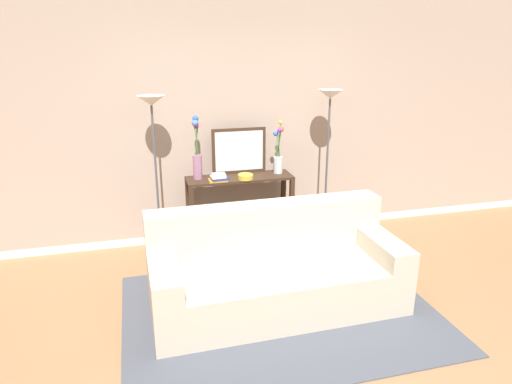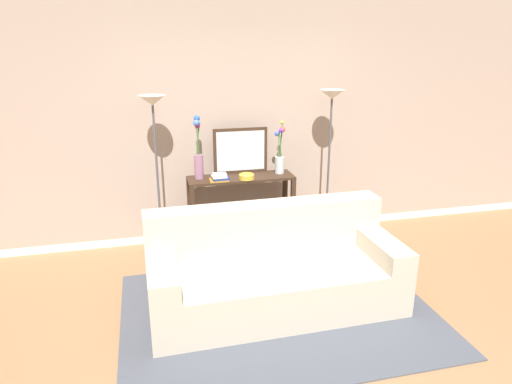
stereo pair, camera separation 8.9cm
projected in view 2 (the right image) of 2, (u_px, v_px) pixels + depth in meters
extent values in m
cube|color=#936B47|center=(303.00, 348.00, 3.66)|extent=(16.00, 16.00, 0.02)
cube|color=white|center=(240.00, 229.00, 5.84)|extent=(12.00, 0.15, 0.09)
cube|color=tan|center=(239.00, 110.00, 5.37)|extent=(12.00, 0.14, 2.89)
cube|color=#474C56|center=(278.00, 312.00, 4.12)|extent=(2.71, 1.99, 0.01)
cube|color=#BCB29E|center=(275.00, 287.00, 4.15)|extent=(2.22, 0.96, 0.42)
cube|color=#BCB29E|center=(266.00, 227.00, 4.32)|extent=(2.21, 0.29, 0.46)
cube|color=#BCB29E|center=(163.00, 292.00, 3.88)|extent=(0.25, 0.94, 0.60)
cube|color=#BCB29E|center=(376.00, 265.00, 4.35)|extent=(0.25, 0.94, 0.60)
cube|color=#382619|center=(241.00, 178.00, 5.22)|extent=(1.19, 0.36, 0.03)
cube|color=#382619|center=(241.00, 234.00, 5.43)|extent=(1.10, 0.30, 0.01)
cube|color=#382619|center=(193.00, 222.00, 5.08)|extent=(0.05, 0.05, 0.81)
cube|color=#382619|center=(293.00, 213.00, 5.34)|extent=(0.05, 0.05, 0.81)
cube|color=#382619|center=(190.00, 212.00, 5.37)|extent=(0.05, 0.05, 0.81)
cube|color=#382619|center=(285.00, 204.00, 5.62)|extent=(0.05, 0.05, 0.81)
cylinder|color=#4C4C51|center=(163.00, 255.00, 5.20)|extent=(0.26, 0.26, 0.02)
cylinder|color=#4C4C51|center=(158.00, 184.00, 4.94)|extent=(0.02, 0.02, 1.65)
cone|color=silver|center=(152.00, 100.00, 4.66)|extent=(0.28, 0.28, 0.10)
cylinder|color=#4C4C51|center=(325.00, 238.00, 5.64)|extent=(0.26, 0.26, 0.02)
cylinder|color=#4C4C51|center=(328.00, 172.00, 5.37)|extent=(0.02, 0.02, 1.66)
cone|color=silver|center=(332.00, 94.00, 5.10)|extent=(0.28, 0.28, 0.10)
cube|color=#382619|center=(241.00, 151.00, 5.28)|extent=(0.62, 0.02, 0.52)
cube|color=silver|center=(241.00, 151.00, 5.27)|extent=(0.55, 0.01, 0.45)
cylinder|color=gray|center=(199.00, 167.00, 5.11)|extent=(0.10, 0.10, 0.27)
cylinder|color=#3D7538|center=(198.00, 141.00, 5.03)|extent=(0.04, 0.02, 0.31)
sphere|color=#E1247E|center=(197.00, 126.00, 5.00)|extent=(0.06, 0.06, 0.06)
cylinder|color=#3D7538|center=(197.00, 139.00, 4.99)|extent=(0.04, 0.02, 0.36)
sphere|color=#4872DF|center=(196.00, 123.00, 4.92)|extent=(0.07, 0.07, 0.07)
cylinder|color=#3D7538|center=(198.00, 137.00, 5.02)|extent=(0.04, 0.01, 0.39)
sphere|color=blue|center=(197.00, 118.00, 4.98)|extent=(0.07, 0.07, 0.07)
cylinder|color=#3D7538|center=(198.00, 139.00, 5.03)|extent=(0.04, 0.02, 0.34)
sphere|color=blue|center=(198.00, 124.00, 4.99)|extent=(0.05, 0.05, 0.05)
cylinder|color=silver|center=(280.00, 165.00, 5.32)|extent=(0.10, 0.10, 0.19)
cylinder|color=#3D7538|center=(278.00, 145.00, 5.25)|extent=(0.02, 0.04, 0.27)
sphere|color=blue|center=(277.00, 134.00, 5.21)|extent=(0.05, 0.05, 0.05)
cylinder|color=#3D7538|center=(281.00, 143.00, 5.26)|extent=(0.02, 0.05, 0.31)
sphere|color=#CF503F|center=(283.00, 129.00, 5.22)|extent=(0.07, 0.07, 0.07)
cylinder|color=#3D7538|center=(280.00, 144.00, 5.23)|extent=(0.04, 0.01, 0.31)
sphere|color=#652FDA|center=(281.00, 131.00, 5.16)|extent=(0.05, 0.05, 0.05)
cylinder|color=#3D7538|center=(281.00, 140.00, 5.25)|extent=(0.03, 0.04, 0.39)
sphere|color=gold|center=(282.00, 122.00, 5.20)|extent=(0.04, 0.04, 0.04)
cylinder|color=gold|center=(247.00, 177.00, 5.12)|extent=(0.17, 0.17, 0.05)
torus|color=gold|center=(247.00, 175.00, 5.11)|extent=(0.17, 0.17, 0.01)
cube|color=#B77F33|center=(219.00, 180.00, 5.06)|extent=(0.21, 0.16, 0.02)
cube|color=navy|center=(221.00, 178.00, 5.05)|extent=(0.18, 0.14, 0.02)
cube|color=silver|center=(219.00, 176.00, 5.04)|extent=(0.16, 0.14, 0.02)
cube|color=silver|center=(220.00, 174.00, 5.04)|extent=(0.15, 0.12, 0.02)
cube|color=#2D2D33|center=(201.00, 245.00, 5.36)|extent=(0.03, 0.16, 0.11)
cube|color=tan|center=(205.00, 245.00, 5.36)|extent=(0.04, 0.14, 0.11)
cube|color=navy|center=(210.00, 244.00, 5.38)|extent=(0.06, 0.17, 0.11)
cube|color=#BC3328|center=(214.00, 244.00, 5.39)|extent=(0.05, 0.15, 0.10)
cube|color=maroon|center=(218.00, 243.00, 5.40)|extent=(0.03, 0.17, 0.10)
cube|color=#236033|center=(222.00, 242.00, 5.41)|extent=(0.06, 0.16, 0.13)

